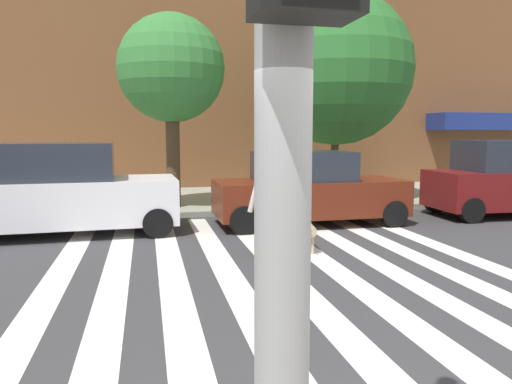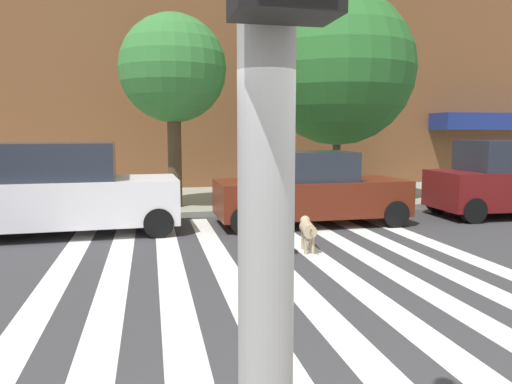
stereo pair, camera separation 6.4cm
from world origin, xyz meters
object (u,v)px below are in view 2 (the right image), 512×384
street_tree_middle (338,69)px  dog_on_leash (307,229)px  pedestrian_dog_walker (267,209)px  parked_car_behind_first (66,192)px  street_tree_nearest (173,70)px  parked_car_fourth_in_line (512,180)px  parked_car_third_in_line (309,190)px

street_tree_middle → dog_on_leash: size_ratio=6.70×
pedestrian_dog_walker → parked_car_behind_first: bearing=141.6°
street_tree_middle → street_tree_nearest: bearing=-172.5°
parked_car_fourth_in_line → street_tree_middle: bearing=138.7°
parked_car_third_in_line → parked_car_fourth_in_line: size_ratio=1.05×
parked_car_third_in_line → street_tree_middle: bearing=58.7°
dog_on_leash → parked_car_fourth_in_line: bearing=21.7°
parked_car_third_in_line → dog_on_leash: (-0.92, -2.69, -0.43)m
pedestrian_dog_walker → dog_on_leash: (0.91, 0.42, -0.48)m
dog_on_leash → parked_car_third_in_line: bearing=71.2°
parked_car_behind_first → pedestrian_dog_walker: 5.00m
pedestrian_dog_walker → dog_on_leash: size_ratio=1.67×
parked_car_fourth_in_line → street_tree_nearest: bearing=163.5°
dog_on_leash → parked_car_behind_first: bearing=150.9°
parked_car_behind_first → street_tree_nearest: (2.57, 2.68, 3.07)m
street_tree_middle → dog_on_leash: street_tree_middle is taller
parked_car_behind_first → pedestrian_dog_walker: (3.92, -3.11, -0.05)m
street_tree_nearest → parked_car_fourth_in_line: bearing=-16.5°
parked_car_fourth_in_line → pedestrian_dog_walker: bearing=-158.0°
parked_car_fourth_in_line → parked_car_behind_first: bearing=-180.0°
parked_car_third_in_line → street_tree_middle: (2.04, 3.36, 3.42)m
street_tree_nearest → dog_on_leash: size_ratio=5.56×
pedestrian_dog_walker → parked_car_third_in_line: bearing=59.6°
parked_car_fourth_in_line → street_tree_nearest: (-9.03, 2.67, 3.06)m
parked_car_behind_first → street_tree_nearest: street_tree_nearest is taller
parked_car_behind_first → street_tree_middle: street_tree_middle is taller
street_tree_nearest → dog_on_leash: bearing=-67.2°
street_tree_nearest → dog_on_leash: 6.84m
parked_car_third_in_line → parked_car_fourth_in_line: parked_car_fourth_in_line is taller
street_tree_nearest → street_tree_middle: street_tree_middle is taller
parked_car_fourth_in_line → pedestrian_dog_walker: parked_car_fourth_in_line is taller
parked_car_fourth_in_line → street_tree_middle: 6.06m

